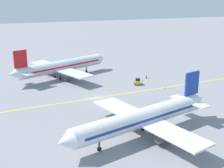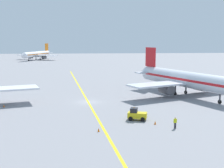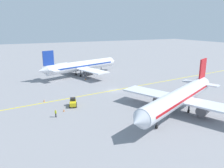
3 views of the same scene
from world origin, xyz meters
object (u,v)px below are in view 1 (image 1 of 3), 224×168
airplane_adjacent_stand (61,66)px  traffic_cone_mid_apron (143,80)px  traffic_cone_near_nose (165,88)px  airplane_at_gate (143,118)px  ground_crew_worker (146,76)px  baggage_tug_white (137,81)px  traffic_cone_by_wingtip (132,118)px

airplane_adjacent_stand → traffic_cone_mid_apron: size_ratio=61.10×
traffic_cone_near_nose → airplane_adjacent_stand: bearing=51.2°
airplane_at_gate → traffic_cone_mid_apron: airplane_at_gate is taller
ground_crew_worker → traffic_cone_near_nose: ground_crew_worker is taller
ground_crew_worker → traffic_cone_mid_apron: 3.41m
baggage_tug_white → traffic_cone_near_nose: (-6.37, -5.80, -0.63)m
baggage_tug_white → ground_crew_worker: 7.04m
ground_crew_worker → traffic_cone_by_wingtip: 33.00m
traffic_cone_near_nose → traffic_cone_by_wingtip: same height
airplane_at_gate → ground_crew_worker: airplane_at_gate is taller
baggage_tug_white → traffic_cone_mid_apron: (2.39, -2.83, -0.63)m
airplane_at_gate → traffic_cone_mid_apron: 37.38m
airplane_at_gate → traffic_cone_mid_apron: (33.93, -15.31, -3.43)m
airplane_at_gate → airplane_adjacent_stand: (45.96, 7.53, 0.00)m
airplane_at_gate → traffic_cone_mid_apron: size_ratio=63.14×
traffic_cone_by_wingtip → traffic_cone_near_nose: bearing=-44.7°
ground_crew_worker → traffic_cone_near_nose: size_ratio=3.05×
traffic_cone_mid_apron → traffic_cone_by_wingtip: 29.74m
airplane_at_gate → traffic_cone_by_wingtip: 8.60m
ground_crew_worker → baggage_tug_white: bearing=133.2°
traffic_cone_mid_apron → traffic_cone_by_wingtip: bearing=151.4°
baggage_tug_white → airplane_adjacent_stand: bearing=54.2°
traffic_cone_mid_apron → traffic_cone_near_nose: bearing=-161.2°
baggage_tug_white → traffic_cone_near_nose: 8.64m
airplane_at_gate → traffic_cone_by_wingtip: airplane_at_gate is taller
airplane_at_gate → airplane_adjacent_stand: same height
traffic_cone_mid_apron → baggage_tug_white: bearing=130.2°
airplane_adjacent_stand → ground_crew_worker: 27.06m
airplane_at_gate → traffic_cone_near_nose: airplane_at_gate is taller
airplane_at_gate → baggage_tug_white: size_ratio=10.50×
airplane_adjacent_stand → airplane_at_gate: bearing=-170.7°
baggage_tug_white → traffic_cone_mid_apron: baggage_tug_white is taller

